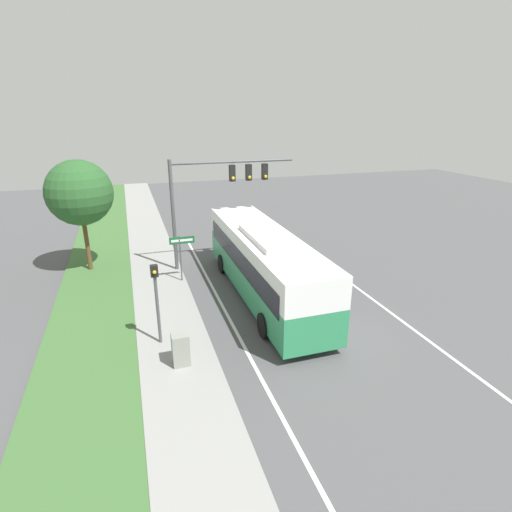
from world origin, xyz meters
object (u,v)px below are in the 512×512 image
street_sign (181,250)px  bus (264,261)px  utility_cabinet (181,349)px  pedestrian_signal (156,293)px  signal_gantry (216,188)px

street_sign → bus: bearing=-39.7°
street_sign → utility_cabinet: bearing=-98.7°
pedestrian_signal → utility_cabinet: size_ratio=2.78×
signal_gantry → pedestrian_signal: (-4.13, -7.67, -2.41)m
bus → pedestrian_signal: size_ratio=3.49×
bus → signal_gantry: signal_gantry is taller
bus → street_sign: (-3.57, 2.96, -0.07)m
signal_gantry → street_sign: size_ratio=2.72×
pedestrian_signal → street_sign: pedestrian_signal is taller
street_sign → utility_cabinet: (-1.16, -7.59, -1.10)m
street_sign → pedestrian_signal: bearing=-106.5°
utility_cabinet → signal_gantry: bearing=69.3°
bus → utility_cabinet: 6.72m
pedestrian_signal → street_sign: 6.17m
signal_gantry → street_sign: 4.13m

